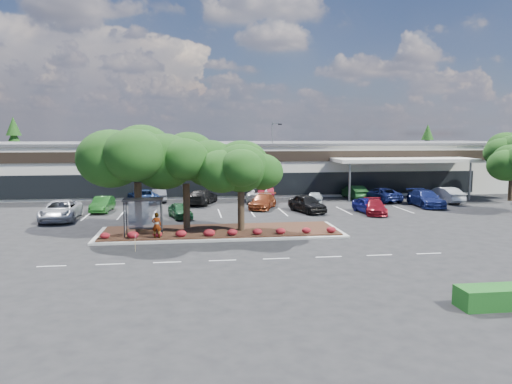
{
  "coord_description": "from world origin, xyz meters",
  "views": [
    {
      "loc": [
        -4.25,
        -32.54,
        7.38
      ],
      "look_at": [
        1.18,
        7.94,
        2.6
      ],
      "focal_mm": 35.0,
      "sensor_mm": 36.0,
      "label": 1
    }
  ],
  "objects": [
    {
      "name": "retail_store",
      "position": [
        0.06,
        33.91,
        3.15
      ],
      "size": [
        80.4,
        25.2,
        6.25
      ],
      "color": "beige",
      "rests_on": "ground"
    },
    {
      "name": "car_12",
      "position": [
        3.42,
        20.74,
        0.82
      ],
      "size": [
        3.97,
        6.33,
        1.63
      ],
      "primitive_type": "imported",
      "rotation": [
        0.0,
        0.0,
        2.91
      ],
      "color": "#BCBCBC",
      "rests_on": "ground"
    },
    {
      "name": "car_4",
      "position": [
        2.91,
        15.82,
        0.71
      ],
      "size": [
        3.66,
        5.32,
        1.43
      ],
      "primitive_type": "imported",
      "rotation": [
        0.0,
        0.0,
        -0.37
      ],
      "color": "maroon",
      "rests_on": "ground"
    },
    {
      "name": "conifer_north_east",
      "position": [
        34.0,
        44.0,
        4.5
      ],
      "size": [
        3.96,
        3.96,
        9.0
      ],
      "primitive_type": "cone",
      "color": "#0B360C",
      "rests_on": "ground"
    },
    {
      "name": "tree_east_far",
      "position": [
        31.0,
        18.0,
        3.81
      ],
      "size": [
        6.4,
        6.4,
        7.62
      ],
      "primitive_type": null,
      "color": "#0B360C",
      "rests_on": "ground"
    },
    {
      "name": "bus_shelter",
      "position": [
        -7.5,
        2.95,
        2.31
      ],
      "size": [
        2.75,
        1.55,
        2.59
      ],
      "color": "black",
      "rests_on": "landscape_island"
    },
    {
      "name": "car_15",
      "position": [
        14.43,
        22.16,
        0.76
      ],
      "size": [
        2.01,
        4.75,
        1.53
      ],
      "primitive_type": "imported",
      "rotation": [
        0.0,
        0.0,
        3.23
      ],
      "color": "#1B491F",
      "rests_on": "ground"
    },
    {
      "name": "car_1",
      "position": [
        -12.48,
        15.84,
        0.72
      ],
      "size": [
        1.85,
        4.5,
        1.45
      ],
      "primitive_type": "imported",
      "rotation": [
        0.0,
        0.0,
        -0.07
      ],
      "color": "#1C561B",
      "rests_on": "ground"
    },
    {
      "name": "person_waiting",
      "position": [
        -6.53,
        1.7,
        1.15
      ],
      "size": [
        0.66,
        0.45,
        1.78
      ],
      "primitive_type": "imported",
      "rotation": [
        0.0,
        0.0,
        3.1
      ],
      "color": "#594C47",
      "rests_on": "landscape_island"
    },
    {
      "name": "ground",
      "position": [
        0.0,
        0.0,
        0.0
      ],
      "size": [
        160.0,
        160.0,
        0.0
      ],
      "primitive_type": "plane",
      "color": "black",
      "rests_on": "ground"
    },
    {
      "name": "car_0",
      "position": [
        -15.27,
        11.6,
        0.84
      ],
      "size": [
        2.9,
        6.11,
        1.68
      ],
      "primitive_type": "imported",
      "rotation": [
        0.0,
        0.0,
        0.02
      ],
      "color": "#A1A3AC",
      "rests_on": "ground"
    },
    {
      "name": "car_13",
      "position": [
        3.94,
        20.96,
        0.81
      ],
      "size": [
        2.22,
        5.07,
        1.62
      ],
      "primitive_type": "imported",
      "rotation": [
        0.0,
        0.0,
        3.04
      ],
      "color": "maroon",
      "rests_on": "ground"
    },
    {
      "name": "car_17",
      "position": [
        22.89,
        17.66,
        0.84
      ],
      "size": [
        2.68,
        5.36,
        1.69
      ],
      "primitive_type": "imported",
      "rotation": [
        0.0,
        0.0,
        3.32
      ],
      "color": "#999EA3",
      "rests_on": "ground"
    },
    {
      "name": "car_7",
      "position": [
        12.29,
        11.9,
        0.7
      ],
      "size": [
        2.15,
        4.3,
        1.41
      ],
      "primitive_type": "imported",
      "rotation": [
        0.0,
        0.0,
        0.12
      ],
      "color": "navy",
      "rests_on": "ground"
    },
    {
      "name": "car_14",
      "position": [
        8.78,
        18.02,
        0.69
      ],
      "size": [
        2.67,
        4.36,
        1.39
      ],
      "primitive_type": "imported",
      "rotation": [
        0.0,
        0.0,
        2.87
      ],
      "color": "#A8AFB4",
      "rests_on": "ground"
    },
    {
      "name": "car_3",
      "position": [
        -5.1,
        11.39,
        0.67
      ],
      "size": [
        2.54,
        4.18,
        1.33
      ],
      "primitive_type": "imported",
      "rotation": [
        0.0,
        0.0,
        0.27
      ],
      "color": "#1D532C",
      "rests_on": "ground"
    },
    {
      "name": "car_8",
      "position": [
        19.57,
        14.97,
        0.83
      ],
      "size": [
        2.52,
        5.79,
        1.66
      ],
      "primitive_type": "imported",
      "rotation": [
        0.0,
        0.0,
        -0.03
      ],
      "color": "navy",
      "rests_on": "ground"
    },
    {
      "name": "car_5",
      "position": [
        6.74,
        13.02,
        0.83
      ],
      "size": [
        3.24,
        5.21,
        1.66
      ],
      "primitive_type": "imported",
      "rotation": [
        0.0,
        0.0,
        0.29
      ],
      "color": "black",
      "rests_on": "ground"
    },
    {
      "name": "island_tree_mid",
      "position": [
        -4.5,
        5.2,
        3.92
      ],
      "size": [
        6.6,
        6.6,
        7.32
      ],
      "primitive_type": null,
      "color": "#0B360C",
      "rests_on": "landscape_island"
    },
    {
      "name": "car_6",
      "position": [
        12.69,
        11.1,
        0.67
      ],
      "size": [
        2.89,
        4.89,
        1.33
      ],
      "primitive_type": "imported",
      "rotation": [
        0.0,
        0.0,
        -0.24
      ],
      "color": "maroon",
      "rests_on": "ground"
    },
    {
      "name": "car_10",
      "position": [
        -7.58,
        22.35,
        0.71
      ],
      "size": [
        1.92,
        4.43,
        1.42
      ],
      "primitive_type": "imported",
      "rotation": [
        0.0,
        0.0,
        3.24
      ],
      "color": "#53545A",
      "rests_on": "ground"
    },
    {
      "name": "island_tree_east",
      "position": [
        -0.5,
        3.7,
        3.51
      ],
      "size": [
        5.8,
        5.8,
        6.5
      ],
      "primitive_type": null,
      "color": "#0B360C",
      "rests_on": "landscape_island"
    },
    {
      "name": "landscape_island",
      "position": [
        -2.0,
        4.0,
        0.12
      ],
      "size": [
        18.0,
        6.0,
        0.26
      ],
      "color": "#A2A39D",
      "rests_on": "ground"
    },
    {
      "name": "car_11",
      "position": [
        -2.97,
        19.69,
        0.79
      ],
      "size": [
        3.85,
        5.86,
        1.58
      ],
      "primitive_type": "imported",
      "rotation": [
        0.0,
        0.0,
        2.81
      ],
      "color": "black",
      "rests_on": "ground"
    },
    {
      "name": "survey_stake",
      "position": [
        -7.69,
        -1.0,
        0.68
      ],
      "size": [
        0.07,
        0.14,
        1.06
      ],
      "color": "tan",
      "rests_on": "ground"
    },
    {
      "name": "shrub_row",
      "position": [
        -2.0,
        1.9,
        0.51
      ],
      "size": [
        17.0,
        0.8,
        0.5
      ],
      "primitive_type": null,
      "color": "maroon",
      "rests_on": "landscape_island"
    },
    {
      "name": "car_16",
      "position": [
        16.52,
        19.33,
        0.76
      ],
      "size": [
        3.51,
        5.86,
        1.52
      ],
      "primitive_type": "imported",
      "rotation": [
        0.0,
        0.0,
        3.33
      ],
      "color": "navy",
      "rests_on": "ground"
    },
    {
      "name": "conifer_north_west",
      "position": [
        -30.0,
        46.0,
        5.0
      ],
      "size": [
        4.4,
        4.4,
        10.0
      ],
      "primitive_type": "cone",
      "color": "#0B360C",
      "rests_on": "ground"
    },
    {
      "name": "car_2",
      "position": [
        -8.63,
        11.19,
        0.79
      ],
      "size": [
        2.02,
        4.9,
        1.58
      ],
      "primitive_type": "imported",
      "rotation": [
        0.0,
        0.0,
        0.08
      ],
      "color": "#B5B5B5",
      "rests_on": "ground"
    },
    {
      "name": "light_pole",
      "position": [
        5.99,
        27.98,
        3.85
      ],
      "size": [
        1.43,
        0.63,
        8.75
      ],
      "rotation": [
        0.0,
        0.0,
        -0.2
      ],
      "color": "#A2A39D",
      "rests_on": "ground"
    },
    {
      "name": "lane_markings",
      "position": [
        -0.14,
        10.42,
        0.01
      ],
      "size": [
        33.12,
        20.06,
        0.01
      ],
      "color": "silver",
      "rests_on": "ground"
    },
    {
      "name": "island_tree_west",
      "position": [
        -8.0,
        4.5,
        4.21
      ],
      "size": [
        7.2,
        7.2,
        7.89
      ],
      "primitive_type": null,
      "color": "#0B360C",
      "rests_on": "landscape_island"
    },
    {
      "name": "car_9",
      "position": [
        -9.19,
        21.25,
        0.76
      ],
      "size": [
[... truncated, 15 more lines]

